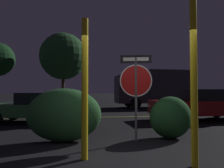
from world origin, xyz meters
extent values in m
plane|color=black|center=(0.00, 0.00, 0.00)|extent=(260.00, 260.00, 0.00)
cube|color=gold|center=(0.00, 7.33, 0.00)|extent=(42.02, 0.12, 0.01)
cylinder|color=#4C4C51|center=(0.38, 1.61, 1.15)|extent=(0.06, 0.06, 2.31)
cylinder|color=white|center=(0.38, 1.61, 1.66)|extent=(0.87, 0.19, 0.89)
cylinder|color=#B71414|center=(0.38, 1.61, 1.66)|extent=(0.81, 0.18, 0.82)
cube|color=black|center=(0.38, 1.61, 2.25)|extent=(0.84, 0.19, 0.22)
cube|color=white|center=(0.38, 1.61, 2.25)|extent=(0.69, 0.17, 0.10)
cylinder|color=yellow|center=(-1.00, 0.19, 1.43)|extent=(0.13, 0.13, 2.86)
cylinder|color=yellow|center=(1.00, -0.45, 1.78)|extent=(0.13, 0.13, 3.56)
ellipsoid|color=#285B2D|center=(-1.57, 1.80, 0.72)|extent=(2.01, 0.90, 1.45)
ellipsoid|color=#1E4C23|center=(1.46, 1.88, 0.61)|extent=(1.22, 0.95, 1.22)
cube|color=#335B38|center=(-3.02, 5.65, 0.56)|extent=(5.02, 2.25, 0.52)
cube|color=black|center=(-2.87, 5.64, 1.06)|extent=(2.08, 1.74, 0.48)
cylinder|color=black|center=(-4.44, 6.66, 0.30)|extent=(0.62, 0.25, 0.60)
cylinder|color=black|center=(-1.59, 4.64, 0.30)|extent=(0.62, 0.25, 0.60)
cylinder|color=black|center=(-1.43, 6.39, 0.30)|extent=(0.62, 0.25, 0.60)
cube|color=maroon|center=(4.41, 5.53, 0.62)|extent=(4.74, 2.18, 0.64)
cube|color=black|center=(4.55, 5.54, 1.20)|extent=(1.95, 1.75, 0.52)
cylinder|color=black|center=(3.03, 4.53, 0.30)|extent=(0.61, 0.24, 0.60)
cylinder|color=black|center=(2.92, 6.36, 0.30)|extent=(0.61, 0.24, 0.60)
cylinder|color=black|center=(5.79, 6.53, 0.30)|extent=(0.61, 0.24, 0.60)
sphere|color=#F4EFCC|center=(2.10, 4.80, 0.65)|extent=(0.14, 0.14, 0.14)
sphere|color=#F4EFCC|center=(2.03, 5.98, 0.65)|extent=(0.14, 0.14, 0.14)
cube|color=#2D2D33|center=(2.68, 13.53, 1.52)|extent=(2.64, 2.19, 2.23)
cube|color=black|center=(2.68, 13.53, 1.96)|extent=(2.39, 2.22, 0.98)
cube|color=#2D2D33|center=(5.97, 13.76, 1.77)|extent=(4.23, 2.43, 2.74)
cylinder|color=black|center=(2.82, 12.50, 0.42)|extent=(0.86, 0.34, 0.84)
cylinder|color=black|center=(2.67, 14.56, 0.42)|extent=(0.86, 0.34, 0.84)
cylinder|color=black|center=(6.76, 12.78, 0.42)|extent=(0.86, 0.34, 0.84)
cylinder|color=black|center=(6.62, 14.84, 0.42)|extent=(0.86, 0.34, 0.84)
cylinder|color=#4C4C51|center=(-1.29, 13.90, 3.34)|extent=(0.16, 0.16, 6.68)
sphere|color=#F9E5B2|center=(-1.29, 13.90, 6.89)|extent=(0.41, 0.41, 0.41)
cylinder|color=#422D1E|center=(-3.45, 18.72, 1.63)|extent=(0.32, 0.32, 3.26)
sphere|color=#235128|center=(-3.45, 18.72, 5.00)|extent=(4.84, 4.84, 4.84)
camera|label=1|loc=(-0.94, -4.26, 1.37)|focal=35.00mm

